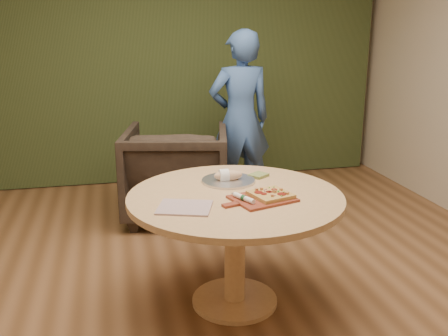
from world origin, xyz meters
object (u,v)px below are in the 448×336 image
(cutlery_roll, at_px, (244,198))
(bread_roll, at_px, (227,175))
(person_standing, at_px, (240,119))
(pizza_paddle, at_px, (261,199))
(pedestal_table, at_px, (235,216))
(armchair, at_px, (177,168))
(serving_tray, at_px, (228,181))
(flatbread_pizza, at_px, (271,194))

(cutlery_roll, relative_size, bread_roll, 0.98)
(person_standing, bearing_deg, bread_roll, 68.73)
(pizza_paddle, bearing_deg, pedestal_table, 115.60)
(person_standing, bearing_deg, pizza_paddle, 75.20)
(bread_roll, bearing_deg, armchair, 96.88)
(pedestal_table, relative_size, pizza_paddle, 2.83)
(pedestal_table, distance_m, bread_roll, 0.32)
(pizza_paddle, relative_size, serving_tray, 1.33)
(pedestal_table, relative_size, flatbread_pizza, 4.89)
(pedestal_table, height_order, serving_tray, serving_tray)
(pedestal_table, bearing_deg, armchair, 95.47)
(armchair, height_order, person_standing, person_standing)
(cutlery_roll, height_order, armchair, armchair)
(pedestal_table, distance_m, cutlery_roll, 0.23)
(flatbread_pizza, relative_size, cutlery_roll, 1.45)
(pizza_paddle, height_order, serving_tray, serving_tray)
(pedestal_table, height_order, person_standing, person_standing)
(armchair, bearing_deg, bread_roll, 108.96)
(pedestal_table, distance_m, flatbread_pizza, 0.28)
(pedestal_table, relative_size, armchair, 1.40)
(pedestal_table, bearing_deg, bread_roll, 88.07)
(pedestal_table, bearing_deg, cutlery_roll, -85.80)
(pedestal_table, relative_size, cutlery_roll, 7.08)
(pizza_paddle, xyz_separation_m, serving_tray, (-0.11, 0.40, -0.00))
(serving_tray, bearing_deg, bread_roll, 180.00)
(serving_tray, bearing_deg, cutlery_roll, -90.83)
(cutlery_roll, relative_size, armchair, 0.20)
(pizza_paddle, xyz_separation_m, flatbread_pizza, (0.06, 0.01, 0.02))
(cutlery_roll, bearing_deg, serving_tray, 63.98)
(bread_roll, bearing_deg, cutlery_roll, -89.62)
(person_standing, bearing_deg, pedestal_table, 70.82)
(flatbread_pizza, xyz_separation_m, bread_roll, (-0.18, 0.39, 0.02))
(pizza_paddle, height_order, armchair, armchair)
(pizza_paddle, distance_m, cutlery_roll, 0.12)
(flatbread_pizza, bearing_deg, pizza_paddle, -167.69)
(cutlery_roll, bearing_deg, person_standing, 50.76)
(cutlery_roll, bearing_deg, armchair, 70.17)
(cutlery_roll, xyz_separation_m, serving_tray, (0.01, 0.42, -0.02))
(pedestal_table, bearing_deg, person_standing, 74.48)
(pizza_paddle, bearing_deg, bread_roll, 89.54)
(pizza_paddle, distance_m, bread_roll, 0.42)
(flatbread_pizza, bearing_deg, cutlery_roll, -168.83)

